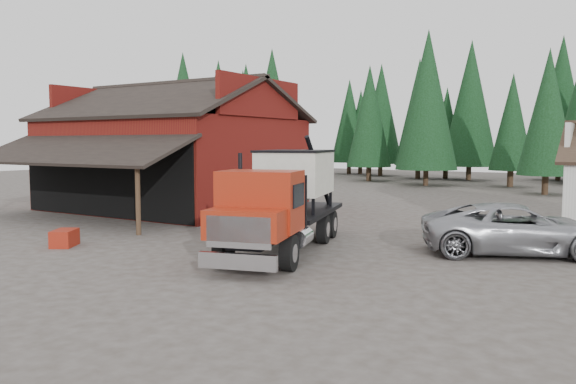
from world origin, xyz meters
The scene contains 9 objects.
ground centered at (0.00, 0.00, 0.00)m, with size 120.00×120.00×0.00m, color #403832.
red_barn centered at (-11.00, 9.90, 2.69)m, with size 12.80×13.63×7.18m.
conifer_backdrop centered at (0.00, 42.00, 0.00)m, with size 76.00×16.00×16.00m, color black, non-canonical shape.
near_pine_a centered at (-22.00, 28.00, 6.39)m, with size 4.40×4.40×11.40m.
near_pine_b centered at (6.00, 30.00, 5.89)m, with size 3.96×3.96×10.40m.
near_pine_d centered at (-4.00, 34.00, 7.39)m, with size 5.28×5.28×13.40m.
feed_truck centered at (1.14, 2.35, 1.86)m, with size 4.62×9.13×3.98m.
silver_car centered at (8.04, 5.84, 0.85)m, with size 2.81×6.10×1.69m, color #9A9CA2.
equip_box centered at (-6.00, -1.07, 0.30)m, with size 0.70×1.10×0.60m, color maroon.
Camera 1 is at (11.18, -13.81, 3.69)m, focal length 35.00 mm.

